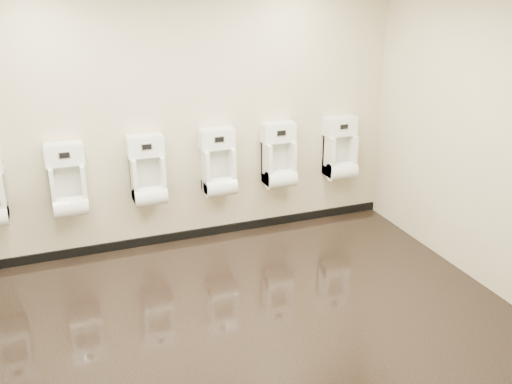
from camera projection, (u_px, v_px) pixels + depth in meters
ground at (231, 321)px, 4.98m from camera, size 5.00×3.50×0.00m
back_wall at (176, 119)px, 6.00m from camera, size 5.00×0.02×2.80m
front_wall at (333, 273)px, 2.95m from camera, size 5.00×0.02×2.80m
right_wall at (483, 139)px, 5.30m from camera, size 0.02×3.50×2.80m
skirting_back at (182, 236)px, 6.48m from camera, size 5.00×0.02×0.10m
urinal_1 at (68, 185)px, 5.70m from camera, size 0.39×0.29×0.72m
urinal_2 at (148, 176)px, 5.97m from camera, size 0.39×0.29×0.72m
urinal_3 at (219, 167)px, 6.22m from camera, size 0.39×0.29×0.72m
urinal_4 at (279, 160)px, 6.46m from camera, size 0.39×0.29×0.72m
urinal_5 at (340, 153)px, 6.72m from camera, size 0.39×0.29×0.72m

